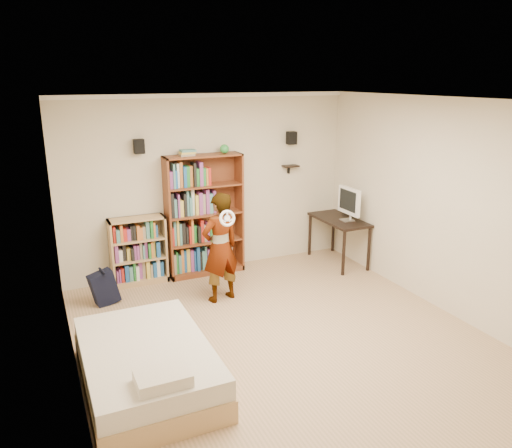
{
  "coord_description": "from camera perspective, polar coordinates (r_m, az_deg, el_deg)",
  "views": [
    {
      "loc": [
        -2.43,
        -4.58,
        2.93
      ],
      "look_at": [
        -0.08,
        0.6,
        1.24
      ],
      "focal_mm": 35.0,
      "sensor_mm": 36.0,
      "label": 1
    }
  ],
  "objects": [
    {
      "name": "crown_molding",
      "position": [
        5.19,
        3.68,
        13.61
      ],
      "size": [
        4.5,
        5.0,
        0.06
      ],
      "color": "white",
      "rests_on": "room_shell"
    },
    {
      "name": "imac",
      "position": [
        7.95,
        10.45,
        2.23
      ],
      "size": [
        0.16,
        0.54,
        0.53
      ],
      "primitive_type": null,
      "rotation": [
        0.0,
        0.0,
        -0.1
      ],
      "color": "white",
      "rests_on": "computer_desk"
    },
    {
      "name": "navy_bag",
      "position": [
        6.98,
        -16.99,
        -6.95
      ],
      "size": [
        0.39,
        0.29,
        0.48
      ],
      "primitive_type": null,
      "rotation": [
        0.0,
        0.0,
        0.2
      ],
      "color": "black",
      "rests_on": "ground"
    },
    {
      "name": "speaker_left",
      "position": [
        7.18,
        -13.23,
        8.63
      ],
      "size": [
        0.14,
        0.12,
        0.2
      ],
      "primitive_type": "cube",
      "color": "black",
      "rests_on": "room_shell"
    },
    {
      "name": "room_shell",
      "position": [
        5.32,
        3.5,
        3.79
      ],
      "size": [
        4.52,
        5.02,
        2.71
      ],
      "color": "beige",
      "rests_on": "ground"
    },
    {
      "name": "speaker_right",
      "position": [
        8.0,
        4.09,
        9.78
      ],
      "size": [
        0.14,
        0.12,
        0.2
      ],
      "primitive_type": "cube",
      "color": "black",
      "rests_on": "room_shell"
    },
    {
      "name": "wii_wheel",
      "position": [
        6.25,
        -3.31,
        0.65
      ],
      "size": [
        0.21,
        0.08,
        0.22
      ],
      "primitive_type": "torus",
      "rotation": [
        1.36,
        0.0,
        0.0
      ],
      "color": "white",
      "rests_on": "person"
    },
    {
      "name": "tall_bookshelf",
      "position": [
        7.55,
        -5.9,
        0.96
      ],
      "size": [
        1.16,
        0.34,
        1.84
      ],
      "primitive_type": null,
      "color": "brown",
      "rests_on": "ground"
    },
    {
      "name": "low_bookshelf",
      "position": [
        7.45,
        -13.28,
        -3.0
      ],
      "size": [
        0.8,
        0.3,
        0.99
      ],
      "primitive_type": null,
      "color": "tan",
      "rests_on": "ground"
    },
    {
      "name": "computer_desk",
      "position": [
        8.21,
        9.37,
        -1.88
      ],
      "size": [
        0.55,
        1.09,
        0.74
      ],
      "primitive_type": null,
      "color": "black",
      "rests_on": "ground"
    },
    {
      "name": "daybed",
      "position": [
        5.16,
        -12.4,
        -14.97
      ],
      "size": [
        1.19,
        1.82,
        0.54
      ],
      "primitive_type": null,
      "color": "beige",
      "rests_on": "ground"
    },
    {
      "name": "person",
      "position": [
        6.64,
        -4.12,
        -2.7
      ],
      "size": [
        0.62,
        0.48,
        1.5
      ],
      "primitive_type": "imported",
      "rotation": [
        0.0,
        0.0,
        3.38
      ],
      "color": "black",
      "rests_on": "ground"
    },
    {
      "name": "wall_shelf",
      "position": [
        8.07,
        3.99,
        6.62
      ],
      "size": [
        0.25,
        0.16,
        0.02
      ],
      "primitive_type": "cube",
      "color": "black",
      "rests_on": "room_shell"
    },
    {
      "name": "ground",
      "position": [
        5.96,
        3.2,
        -12.98
      ],
      "size": [
        4.5,
        5.0,
        0.01
      ],
      "primitive_type": "cube",
      "color": "tan",
      "rests_on": "ground"
    }
  ]
}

